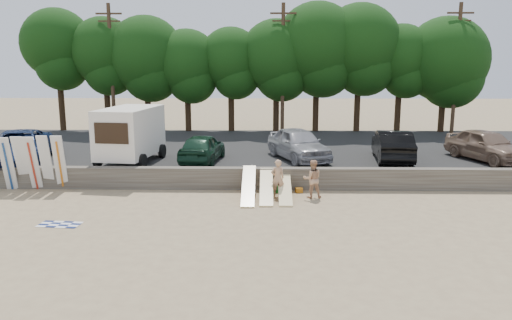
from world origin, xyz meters
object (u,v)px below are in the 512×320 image
(cooler, at_px, (276,189))
(beachgoer_b, at_px, (312,179))
(car_1, at_px, (202,148))
(car_2, at_px, (298,144))
(car_0, at_px, (19,147))
(car_4, at_px, (486,145))
(beachgoer_a, at_px, (278,178))
(car_3, at_px, (392,145))
(box_trailer, at_px, (130,132))

(cooler, bearing_deg, beachgoer_b, -52.81)
(car_1, height_order, car_2, car_2)
(car_0, bearing_deg, cooler, -27.33)
(car_4, xyz_separation_m, beachgoer_b, (-9.43, -4.87, -0.69))
(car_4, bearing_deg, beachgoer_a, -175.59)
(car_1, relative_size, beachgoer_a, 2.63)
(cooler, bearing_deg, car_0, 142.61)
(car_0, height_order, car_1, car_0)
(car_0, distance_m, cooler, 13.46)
(beachgoer_a, bearing_deg, car_4, -169.47)
(car_3, distance_m, cooler, 7.42)
(beachgoer_a, distance_m, beachgoer_b, 1.51)
(beachgoer_b, bearing_deg, car_1, -44.35)
(beachgoer_b, bearing_deg, car_4, -158.05)
(box_trailer, bearing_deg, cooler, -16.36)
(beachgoer_a, xyz_separation_m, cooler, (-0.05, 0.64, -0.66))
(car_0, height_order, cooler, car_0)
(car_2, height_order, beachgoer_a, car_2)
(cooler, bearing_deg, car_2, 48.84)
(box_trailer, bearing_deg, car_1, 10.51)
(car_4, xyz_separation_m, beachgoer_a, (-10.92, -4.67, -0.70))
(car_3, distance_m, beachgoer_a, 7.65)
(car_1, height_order, car_4, car_4)
(beachgoer_b, bearing_deg, cooler, -33.79)
(car_2, relative_size, cooler, 12.91)
(beachgoer_a, relative_size, beachgoer_b, 0.98)
(box_trailer, relative_size, beachgoer_a, 2.84)
(beachgoer_b, bearing_deg, beachgoer_a, -12.93)
(cooler, bearing_deg, car_1, 112.98)
(car_1, xyz_separation_m, car_4, (14.70, 0.60, 0.09))
(car_1, height_order, cooler, car_1)
(car_4, bearing_deg, car_0, 163.69)
(car_0, distance_m, car_2, 14.33)
(box_trailer, relative_size, car_0, 0.79)
(car_0, distance_m, car_1, 9.33)
(beachgoer_b, distance_m, cooler, 1.88)
(car_0, xyz_separation_m, car_4, (24.02, 1.01, 0.00))
(box_trailer, relative_size, car_4, 0.97)
(car_3, relative_size, car_4, 1.01)
(car_0, bearing_deg, beachgoer_b, -29.11)
(box_trailer, distance_m, car_1, 3.73)
(box_trailer, relative_size, beachgoer_b, 2.79)
(car_1, distance_m, beachgoer_a, 5.59)
(car_2, xyz_separation_m, car_4, (9.73, -0.10, -0.02))
(car_3, height_order, beachgoer_a, car_3)
(cooler, bearing_deg, box_trailer, 131.92)
(car_2, relative_size, car_4, 1.02)
(beachgoer_b, bearing_deg, box_trailer, -29.91)
(car_0, height_order, beachgoer_b, car_0)
(car_3, height_order, cooler, car_3)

